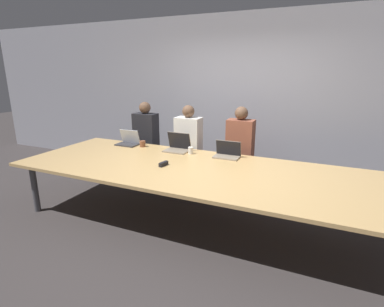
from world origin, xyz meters
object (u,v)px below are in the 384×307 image
at_px(laptop_far_midleft, 178,146).
at_px(laptop_far_left, 129,140).
at_px(laptop_far_center, 227,153).
at_px(stapler, 164,164).
at_px(cup_far_left, 143,144).
at_px(cup_far_midleft, 191,150).
at_px(person_far_left, 146,143).
at_px(person_far_center, 240,153).
at_px(person_far_midleft, 188,149).

xyz_separation_m(laptop_far_midleft, laptop_far_left, (-0.90, 0.01, -0.01)).
height_order(laptop_far_center, stapler, laptop_far_center).
bearing_deg(cup_far_left, laptop_far_midleft, 1.45).
height_order(cup_far_midleft, stapler, cup_far_midleft).
relative_size(laptop_far_midleft, laptop_far_center, 1.01).
relative_size(cup_far_midleft, person_far_left, 0.07).
relative_size(laptop_far_midleft, stapler, 2.32).
distance_m(laptop_far_midleft, cup_far_midleft, 0.26).
xyz_separation_m(laptop_far_left, cup_far_left, (0.28, -0.03, -0.02)).
bearing_deg(laptop_far_left, laptop_far_midleft, -0.90).
relative_size(laptop_far_midleft, person_far_center, 0.26).
bearing_deg(laptop_far_left, person_far_left, 84.47).
relative_size(person_far_midleft, cup_far_midleft, 13.70).
relative_size(person_far_midleft, laptop_far_left, 3.90).
distance_m(laptop_far_midleft, laptop_far_left, 0.90).
bearing_deg(cup_far_midleft, cup_far_left, 176.18).
height_order(person_far_left, laptop_far_center, person_far_left).
xyz_separation_m(laptop_far_midleft, stapler, (0.16, -0.72, -0.05)).
height_order(person_far_center, stapler, person_far_center).
bearing_deg(person_far_center, cup_far_left, -160.81).
bearing_deg(person_far_center, laptop_far_midleft, -149.46).
relative_size(laptop_far_left, cup_far_left, 3.69).
bearing_deg(person_far_center, laptop_far_center, -94.71).
relative_size(person_far_left, cup_far_left, 14.42).
relative_size(person_far_left, person_far_center, 1.00).
bearing_deg(stapler, laptop_far_midleft, 110.12).
relative_size(laptop_far_midleft, person_far_left, 0.26).
height_order(person_far_midleft, person_far_center, person_far_center).
distance_m(cup_far_midleft, laptop_far_left, 1.14).
distance_m(laptop_far_midleft, cup_far_left, 0.61).
height_order(person_far_midleft, cup_far_left, person_far_midleft).
xyz_separation_m(cup_far_midleft, laptop_far_center, (0.53, 0.05, 0.02)).
xyz_separation_m(laptop_far_midleft, laptop_far_center, (0.78, -0.02, -0.01)).
height_order(laptop_far_left, stapler, laptop_far_left).
height_order(person_far_left, stapler, person_far_left).
xyz_separation_m(laptop_far_midleft, cup_far_midleft, (0.24, -0.07, -0.03)).
relative_size(laptop_far_midleft, person_far_midleft, 0.26).
relative_size(laptop_far_left, person_far_left, 0.26).
bearing_deg(person_far_left, person_far_midleft, -6.68).
bearing_deg(stapler, cup_far_left, 145.16).
xyz_separation_m(person_far_midleft, person_far_left, (-0.86, 0.10, 0.00)).
height_order(cup_far_left, laptop_far_center, laptop_far_center).
xyz_separation_m(person_far_left, laptop_far_center, (1.63, -0.48, 0.13)).
bearing_deg(person_far_left, stapler, -49.24).
relative_size(laptop_far_center, stapler, 2.30).
xyz_separation_m(person_far_left, cup_far_left, (0.24, -0.47, 0.11)).
bearing_deg(laptop_far_midleft, stapler, -77.28).
bearing_deg(stapler, laptop_far_center, 56.15).
xyz_separation_m(laptop_far_midleft, person_far_midleft, (0.01, 0.36, -0.14)).
xyz_separation_m(cup_far_midleft, cup_far_left, (-0.86, 0.06, -0.00)).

